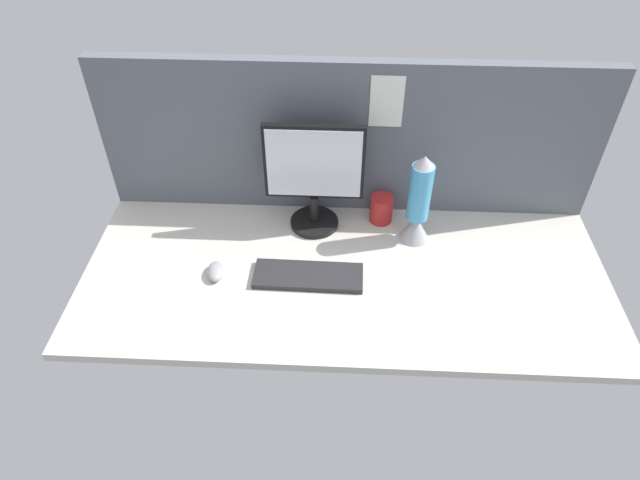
{
  "coord_description": "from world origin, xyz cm",
  "views": [
    {
      "loc": [
        -1.9,
        -138.21,
        137.53
      ],
      "look_at": [
        -4.78,
        0.0,
        14.0
      ],
      "focal_mm": 31.61,
      "sensor_mm": 36.0,
      "label": 1
    }
  ],
  "objects_px": {
    "monitor": "(314,174)",
    "mouse": "(216,271)",
    "mug_red_plastic": "(381,209)",
    "lava_lamp": "(418,206)",
    "keyboard": "(308,276)"
  },
  "relations": [
    {
      "from": "monitor",
      "to": "mouse",
      "type": "relative_size",
      "value": 4.37
    },
    {
      "from": "monitor",
      "to": "mug_red_plastic",
      "type": "bearing_deg",
      "value": 7.26
    },
    {
      "from": "mug_red_plastic",
      "to": "lava_lamp",
      "type": "distance_m",
      "value": 0.18
    },
    {
      "from": "keyboard",
      "to": "lava_lamp",
      "type": "distance_m",
      "value": 0.46
    },
    {
      "from": "monitor",
      "to": "keyboard",
      "type": "relative_size",
      "value": 1.13
    },
    {
      "from": "keyboard",
      "to": "mug_red_plastic",
      "type": "distance_m",
      "value": 0.41
    },
    {
      "from": "mouse",
      "to": "mug_red_plastic",
      "type": "relative_size",
      "value": 0.9
    },
    {
      "from": "mouse",
      "to": "lava_lamp",
      "type": "height_order",
      "value": "lava_lamp"
    },
    {
      "from": "keyboard",
      "to": "mug_red_plastic",
      "type": "height_order",
      "value": "mug_red_plastic"
    },
    {
      "from": "keyboard",
      "to": "lava_lamp",
      "type": "relative_size",
      "value": 1.04
    },
    {
      "from": "mug_red_plastic",
      "to": "lava_lamp",
      "type": "height_order",
      "value": "lava_lamp"
    },
    {
      "from": "mug_red_plastic",
      "to": "lava_lamp",
      "type": "xyz_separation_m",
      "value": [
        0.12,
        -0.1,
        0.1
      ]
    },
    {
      "from": "lava_lamp",
      "to": "keyboard",
      "type": "bearing_deg",
      "value": -148.73
    },
    {
      "from": "monitor",
      "to": "keyboard",
      "type": "bearing_deg",
      "value": -90.9
    },
    {
      "from": "mug_red_plastic",
      "to": "monitor",
      "type": "bearing_deg",
      "value": -172.74
    }
  ]
}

